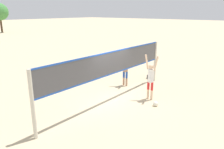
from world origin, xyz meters
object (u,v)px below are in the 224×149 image
(volleyball, at_px, (156,104))
(gear_bag, at_px, (150,77))
(player_spiker, at_px, (151,77))
(volleyball_net, at_px, (112,67))
(player_blocker, at_px, (125,67))

(volleyball, bearing_deg, gear_bag, 33.01)
(player_spiker, distance_m, volleyball, 1.32)
(volleyball_net, height_order, volleyball, volleyball_net)
(volleyball_net, height_order, player_spiker, volleyball_net)
(player_spiker, distance_m, player_blocker, 2.30)
(volleyball_net, height_order, gear_bag, volleyball_net)
(player_blocker, distance_m, gear_bag, 2.37)
(volleyball, xyz_separation_m, gear_bag, (3.54, 2.30, 0.01))
(player_spiker, height_order, player_blocker, player_spiker)
(gear_bag, bearing_deg, player_blocker, 168.42)
(volleyball_net, relative_size, player_blocker, 3.99)
(volleyball_net, xyz_separation_m, player_spiker, (1.36, -1.25, -0.53))
(volleyball_net, bearing_deg, player_spiker, -42.57)
(player_spiker, xyz_separation_m, volleyball, (-0.53, -0.61, -1.04))
(player_blocker, relative_size, gear_bag, 5.35)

